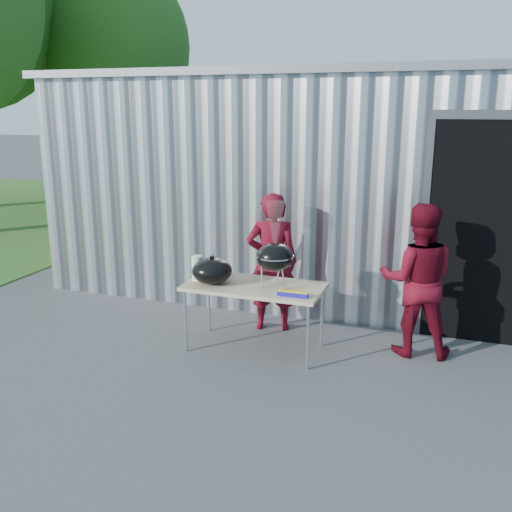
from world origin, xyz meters
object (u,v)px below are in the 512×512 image
at_px(folding_table, 254,288).
at_px(person_cook, 272,262).
at_px(kettle_grill, 275,248).
at_px(person_bystander, 417,280).

height_order(folding_table, person_cook, person_cook).
relative_size(kettle_grill, person_bystander, 0.56).
bearing_deg(person_bystander, person_cook, -13.12).
height_order(person_cook, person_bystander, person_cook).
xyz_separation_m(person_cook, person_bystander, (1.69, -0.16, -0.00)).
relative_size(kettle_grill, person_cook, 0.55).
bearing_deg(person_cook, folding_table, 74.25).
distance_m(kettle_grill, person_bystander, 1.57).
height_order(kettle_grill, person_bystander, kettle_grill).
bearing_deg(person_bystander, folding_table, 8.64).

